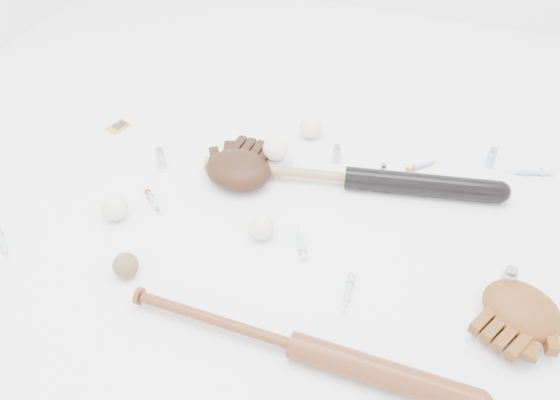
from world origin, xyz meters
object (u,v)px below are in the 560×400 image
(bat_wood, at_px, (294,345))
(glove_dark, at_px, (238,169))
(bat_dark, at_px, (348,178))
(pedestal, at_px, (276,164))

(bat_wood, height_order, glove_dark, glove_dark)
(bat_dark, distance_m, bat_wood, 0.62)
(bat_dark, distance_m, pedestal, 0.25)
(glove_dark, distance_m, pedestal, 0.13)
(glove_dark, bearing_deg, bat_wood, -52.82)
(bat_dark, height_order, bat_wood, bat_dark)
(glove_dark, bearing_deg, bat_dark, 17.76)
(glove_dark, bearing_deg, pedestal, 48.41)
(glove_dark, xyz_separation_m, pedestal, (0.09, 0.09, -0.02))
(bat_dark, xyz_separation_m, glove_dark, (-0.34, -0.10, 0.01))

